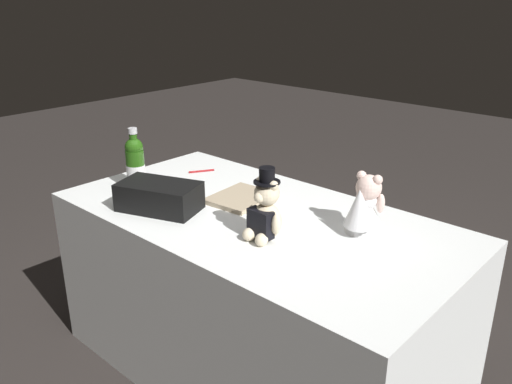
{
  "coord_description": "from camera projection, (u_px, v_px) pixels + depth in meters",
  "views": [
    {
      "loc": [
        1.33,
        -1.46,
        1.63
      ],
      "look_at": [
        0.0,
        0.0,
        0.87
      ],
      "focal_mm": 36.9,
      "sensor_mm": 36.0,
      "label": 1
    }
  ],
  "objects": [
    {
      "name": "gift_case_black",
      "position": [
        159.0,
        196.0,
        2.19
      ],
      "size": [
        0.38,
        0.29,
        0.12
      ],
      "color": "black",
      "rests_on": "reception_table"
    },
    {
      "name": "ground_plane",
      "position": [
        256.0,
        367.0,
        2.43
      ],
      "size": [
        12.0,
        12.0,
        0.0
      ],
      "primitive_type": "plane",
      "color": "#2D2826"
    },
    {
      "name": "guestbook",
      "position": [
        241.0,
        198.0,
        2.3
      ],
      "size": [
        0.24,
        0.29,
        0.02
      ],
      "primitive_type": "cube",
      "rotation": [
        0.0,
        0.0,
        0.09
      ],
      "color": "tan",
      "rests_on": "reception_table"
    },
    {
      "name": "teddy_bear_bride",
      "position": [
        365.0,
        207.0,
        1.96
      ],
      "size": [
        0.16,
        0.2,
        0.23
      ],
      "color": "white",
      "rests_on": "reception_table"
    },
    {
      "name": "champagne_bottle",
      "position": [
        135.0,
        163.0,
        2.39
      ],
      "size": [
        0.09,
        0.09,
        0.29
      ],
      "color": "#255613",
      "rests_on": "reception_table"
    },
    {
      "name": "reception_table",
      "position": [
        256.0,
        295.0,
        2.29
      ],
      "size": [
        1.7,
        0.89,
        0.77
      ],
      "primitive_type": "cube",
      "color": "white",
      "rests_on": "ground_plane"
    },
    {
      "name": "teddy_bear_groom",
      "position": [
        265.0,
        212.0,
        1.91
      ],
      "size": [
        0.16,
        0.14,
        0.28
      ],
      "color": "beige",
      "rests_on": "reception_table"
    },
    {
      "name": "signing_pen",
      "position": [
        203.0,
        171.0,
        2.66
      ],
      "size": [
        0.08,
        0.12,
        0.01
      ],
      "color": "maroon",
      "rests_on": "reception_table"
    }
  ]
}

